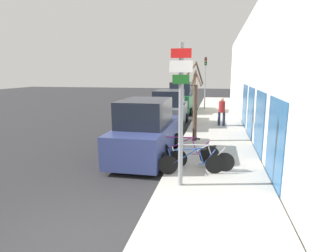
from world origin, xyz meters
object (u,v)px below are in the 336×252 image
object	(u,v)px
signpost	(181,112)
parked_car_2	(182,99)
pedestrian_near	(222,110)
bicycle_1	(201,158)
parked_car_1	(170,110)
bicycle_0	(192,163)
parked_car_0	(146,131)
traffic_light	(205,75)
street_tree	(195,104)
bicycle_2	(184,152)

from	to	relation	value
signpost	parked_car_2	bearing A→B (deg)	97.16
pedestrian_near	bicycle_1	bearing A→B (deg)	101.21
parked_car_2	parked_car_1	bearing A→B (deg)	-86.69
bicycle_0	pedestrian_near	bearing A→B (deg)	-20.33
parked_car_1	pedestrian_near	distance (m)	3.14
bicycle_1	parked_car_0	size ratio (longest dim) A/B	0.46
bicycle_1	parked_car_2	bearing A→B (deg)	13.68
traffic_light	signpost	bearing A→B (deg)	-89.73
bicycle_0	parked_car_1	xyz separation A→B (m)	(-2.11, 7.91, 0.49)
bicycle_0	parked_car_1	bearing A→B (deg)	1.99
parked_car_2	street_tree	bearing A→B (deg)	-75.66
parked_car_0	traffic_light	size ratio (longest dim) A/B	1.05
bicycle_0	parked_car_0	world-z (taller)	parked_car_0
parked_car_0	traffic_light	xyz separation A→B (m)	(1.65, 13.35, 2.01)
pedestrian_near	street_tree	distance (m)	4.16
signpost	pedestrian_near	world-z (taller)	signpost
parked_car_0	parked_car_2	size ratio (longest dim) A/B	1.07
bicycle_0	street_tree	size ratio (longest dim) A/B	0.56
parked_car_2	parked_car_0	bearing A→B (deg)	-85.76
bicycle_1	parked_car_0	bearing A→B (deg)	61.23
bicycle_2	parked_car_0	size ratio (longest dim) A/B	0.52
pedestrian_near	signpost	bearing A→B (deg)	98.92
bicycle_0	parked_car_2	distance (m)	13.87
bicycle_1	parked_car_0	world-z (taller)	parked_car_0
signpost	bicycle_2	world-z (taller)	signpost
parked_car_1	pedestrian_near	size ratio (longest dim) A/B	2.75
traffic_light	bicycle_0	bearing A→B (deg)	-88.83
signpost	bicycle_2	bearing A→B (deg)	93.49
parked_car_2	street_tree	distance (m)	9.84
bicycle_0	traffic_light	xyz separation A→B (m)	(-0.31, 15.22, 2.52)
parked_car_2	street_tree	xyz separation A→B (m)	(1.81, -9.64, 0.77)
bicycle_1	traffic_light	bearing A→B (deg)	5.93
parked_car_1	parked_car_2	bearing A→B (deg)	88.50
signpost	street_tree	world-z (taller)	signpost
signpost	traffic_light	distance (m)	16.13
pedestrian_near	traffic_light	world-z (taller)	traffic_light
pedestrian_near	parked_car_2	bearing A→B (deg)	-44.70
bicycle_1	traffic_light	distance (m)	14.99
bicycle_1	signpost	bearing A→B (deg)	163.47
bicycle_0	parked_car_0	xyz separation A→B (m)	(-1.96, 1.87, 0.51)
signpost	parked_car_1	xyz separation A→B (m)	(-1.87, 8.80, -1.24)
parked_car_1	street_tree	distance (m)	4.37
signpost	street_tree	xyz separation A→B (m)	(-0.02, 4.94, -0.36)
bicycle_2	parked_car_0	distance (m)	1.90
parked_car_0	parked_car_2	xyz separation A→B (m)	(-0.11, 11.83, 0.10)
bicycle_1	traffic_light	size ratio (longest dim) A/B	0.48
parked_car_2	traffic_light	distance (m)	3.01
bicycle_2	parked_car_1	size ratio (longest dim) A/B	0.53
signpost	parked_car_1	size ratio (longest dim) A/B	0.84
bicycle_2	pedestrian_near	world-z (taller)	pedestrian_near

